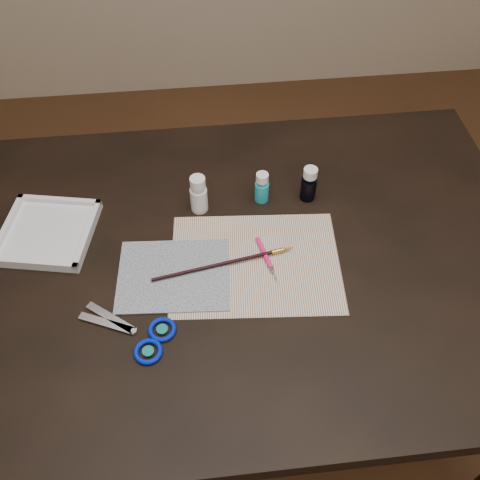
{
  "coord_description": "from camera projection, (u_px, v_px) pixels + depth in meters",
  "views": [
    {
      "loc": [
        -0.08,
        -0.71,
        1.65
      ],
      "look_at": [
        0.0,
        0.0,
        0.8
      ],
      "focal_mm": 40.0,
      "sensor_mm": 36.0,
      "label": 1
    }
  ],
  "objects": [
    {
      "name": "scissors",
      "position": [
        123.0,
        331.0,
        1.03
      ],
      "size": [
        0.24,
        0.19,
        0.01
      ],
      "primitive_type": null,
      "rotation": [
        0.0,
        0.0,
        2.72
      ],
      "color": "silver",
      "rests_on": "table"
    },
    {
      "name": "paint_bottle_navy",
      "position": [
        309.0,
        184.0,
        1.23
      ],
      "size": [
        0.05,
        0.05,
        0.09
      ],
      "primitive_type": "cylinder",
      "rotation": [
        0.0,
        0.0,
        -0.3
      ],
      "color": "black",
      "rests_on": "table"
    },
    {
      "name": "paint_bottle_cyan",
      "position": [
        262.0,
        187.0,
        1.23
      ],
      "size": [
        0.04,
        0.04,
        0.08
      ],
      "primitive_type": "cylinder",
      "rotation": [
        0.0,
        0.0,
        0.12
      ],
      "color": "#1FA2BB",
      "rests_on": "table"
    },
    {
      "name": "craft_knife",
      "position": [
        267.0,
        260.0,
        1.14
      ],
      "size": [
        0.04,
        0.13,
        0.01
      ],
      "primitive_type": null,
      "rotation": [
        0.0,
        0.0,
        -1.36
      ],
      "color": "#FF206E",
      "rests_on": "paper"
    },
    {
      "name": "paintbrush",
      "position": [
        225.0,
        263.0,
        1.12
      ],
      "size": [
        0.31,
        0.06,
        0.01
      ],
      "primitive_type": null,
      "rotation": [
        0.0,
        0.0,
        0.18
      ],
      "color": "black",
      "rests_on": "canvas"
    },
    {
      "name": "canvas",
      "position": [
        174.0,
        275.0,
        1.11
      ],
      "size": [
        0.24,
        0.2,
        0.0
      ],
      "primitive_type": "cube",
      "rotation": [
        0.0,
        0.0,
        -0.07
      ],
      "color": "#101835",
      "rests_on": "paper"
    },
    {
      "name": "paint_bottle_white",
      "position": [
        199.0,
        194.0,
        1.2
      ],
      "size": [
        0.04,
        0.04,
        0.1
      ],
      "primitive_type": "cylinder",
      "rotation": [
        0.0,
        0.0,
        -0.12
      ],
      "color": "silver",
      "rests_on": "table"
    },
    {
      "name": "paper",
      "position": [
        255.0,
        263.0,
        1.14
      ],
      "size": [
        0.38,
        0.3,
        0.0
      ],
      "primitive_type": "cube",
      "rotation": [
        0.0,
        0.0,
        -0.08
      ],
      "color": "white",
      "rests_on": "table"
    },
    {
      "name": "palette_tray",
      "position": [
        47.0,
        232.0,
        1.18
      ],
      "size": [
        0.23,
        0.23,
        0.02
      ],
      "primitive_type": "cube",
      "rotation": [
        0.0,
        0.0,
        -0.2
      ],
      "color": "white",
      "rests_on": "table"
    },
    {
      "name": "table",
      "position": [
        240.0,
        341.0,
        1.44
      ],
      "size": [
        1.3,
        0.9,
        0.75
      ],
      "primitive_type": "cube",
      "color": "black",
      "rests_on": "ground"
    },
    {
      "name": "ground",
      "position": [
        240.0,
        400.0,
        1.73
      ],
      "size": [
        3.5,
        3.5,
        0.02
      ],
      "primitive_type": "cube",
      "color": "#422614",
      "rests_on": "ground"
    }
  ]
}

